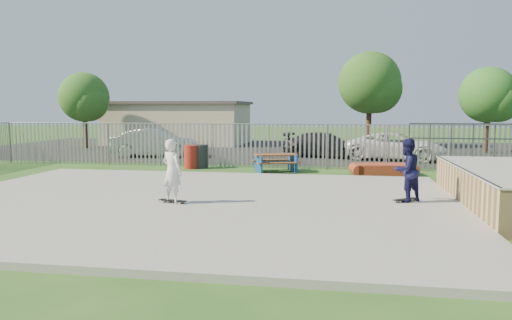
% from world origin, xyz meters
% --- Properties ---
extents(ground, '(120.00, 120.00, 0.00)m').
position_xyz_m(ground, '(0.00, 0.00, 0.00)').
color(ground, '#25541C').
rests_on(ground, ground).
extents(concrete_slab, '(15.00, 12.00, 0.15)m').
position_xyz_m(concrete_slab, '(0.00, 0.00, 0.07)').
color(concrete_slab, gray).
rests_on(concrete_slab, ground).
extents(fence, '(26.04, 16.02, 2.00)m').
position_xyz_m(fence, '(1.00, 4.59, 1.00)').
color(fence, gray).
rests_on(fence, ground).
extents(picnic_table, '(2.21, 2.02, 0.76)m').
position_xyz_m(picnic_table, '(1.50, 7.72, 0.39)').
color(picnic_table, brown).
rests_on(picnic_table, ground).
extents(funbox, '(2.37, 1.46, 0.44)m').
position_xyz_m(funbox, '(5.97, 7.50, 0.22)').
color(funbox, maroon).
rests_on(funbox, ground).
extents(trash_bin_red, '(0.63, 0.63, 1.06)m').
position_xyz_m(trash_bin_red, '(-2.41, 8.23, 0.53)').
color(trash_bin_red, maroon).
rests_on(trash_bin_red, ground).
extents(trash_bin_grey, '(0.64, 0.64, 1.07)m').
position_xyz_m(trash_bin_grey, '(-2.03, 8.44, 0.53)').
color(trash_bin_grey, '#232325').
rests_on(trash_bin_grey, ground).
extents(parking_lot, '(40.00, 18.00, 0.02)m').
position_xyz_m(parking_lot, '(0.00, 19.00, 0.01)').
color(parking_lot, black).
rests_on(parking_lot, ground).
extents(car_silver, '(4.86, 2.25, 1.54)m').
position_xyz_m(car_silver, '(-5.94, 12.89, 0.79)').
color(car_silver, '#ABABB0').
rests_on(car_silver, parking_lot).
extents(car_dark, '(4.97, 2.87, 1.35)m').
position_xyz_m(car_dark, '(3.38, 14.35, 0.70)').
color(car_dark, black).
rests_on(car_dark, parking_lot).
extents(car_white, '(5.53, 3.43, 1.43)m').
position_xyz_m(car_white, '(7.06, 13.42, 0.73)').
color(car_white, white).
rests_on(car_white, parking_lot).
extents(building, '(10.40, 6.40, 3.20)m').
position_xyz_m(building, '(-8.00, 23.00, 1.61)').
color(building, beige).
rests_on(building, ground).
extents(tree_left, '(3.30, 3.30, 5.09)m').
position_xyz_m(tree_left, '(-12.76, 17.76, 3.42)').
color(tree_left, '#472D1C').
rests_on(tree_left, ground).
extents(tree_mid, '(4.27, 4.27, 6.58)m').
position_xyz_m(tree_mid, '(6.08, 22.10, 4.43)').
color(tree_mid, '#462B1C').
rests_on(tree_mid, ground).
extents(tree_right, '(3.37, 3.37, 5.19)m').
position_xyz_m(tree_right, '(12.90, 18.89, 3.49)').
color(tree_right, '#442A1B').
rests_on(tree_right, ground).
extents(skateboard_a, '(0.74, 0.67, 0.08)m').
position_xyz_m(skateboard_a, '(6.04, 0.78, 0.19)').
color(skateboard_a, black).
rests_on(skateboard_a, concrete_slab).
extents(skateboard_b, '(0.82, 0.39, 0.08)m').
position_xyz_m(skateboard_b, '(-0.24, -0.50, 0.19)').
color(skateboard_b, black).
rests_on(skateboard_b, concrete_slab).
extents(skater_navy, '(1.07, 1.05, 1.75)m').
position_xyz_m(skater_navy, '(6.04, 0.78, 1.02)').
color(skater_navy, '#13143D').
rests_on(skater_navy, concrete_slab).
extents(skater_white, '(0.75, 0.64, 1.75)m').
position_xyz_m(skater_white, '(-0.24, -0.50, 1.02)').
color(skater_white, silver).
rests_on(skater_white, concrete_slab).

